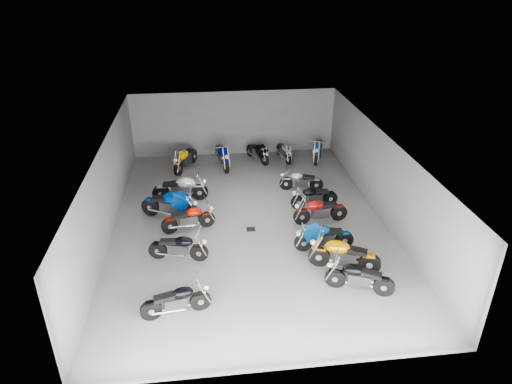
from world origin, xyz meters
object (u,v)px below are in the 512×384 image
at_px(motorcycle_left_d, 189,218).
at_px(motorcycle_right_d, 320,210).
at_px(motorcycle_left_e, 171,205).
at_px(drain_grate, 251,229).
at_px(motorcycle_right_b, 344,255).
at_px(motorcycle_right_e, 314,197).
at_px(motorcycle_left_f, 181,188).
at_px(motorcycle_left_c, 179,247).
at_px(motorcycle_back_c, 222,155).
at_px(motorcycle_back_b, 185,158).
at_px(motorcycle_back_f, 318,149).
at_px(motorcycle_left_a, 177,300).
at_px(motorcycle_back_d, 258,152).
at_px(motorcycle_back_e, 284,151).
at_px(motorcycle_right_a, 359,277).
at_px(motorcycle_right_f, 301,181).
at_px(motorcycle_right_c, 323,237).

distance_m(motorcycle_left_d, motorcycle_right_d, 4.83).
bearing_deg(motorcycle_left_e, drain_grate, 90.71).
relative_size(motorcycle_right_b, motorcycle_right_e, 1.12).
bearing_deg(motorcycle_right_e, motorcycle_left_f, 69.54).
distance_m(motorcycle_left_c, motorcycle_back_c, 7.69).
relative_size(motorcycle_left_e, motorcycle_back_b, 1.06).
distance_m(drain_grate, motorcycle_left_e, 3.19).
relative_size(motorcycle_left_c, motorcycle_right_b, 0.91).
relative_size(motorcycle_right_d, motorcycle_right_e, 1.08).
bearing_deg(motorcycle_back_f, motorcycle_left_a, 76.32).
height_order(motorcycle_left_f, motorcycle_back_d, motorcycle_left_f).
height_order(motorcycle_right_b, motorcycle_back_b, motorcycle_right_b).
relative_size(motorcycle_left_a, motorcycle_back_e, 1.06).
bearing_deg(motorcycle_back_e, motorcycle_back_d, -10.30).
bearing_deg(motorcycle_back_d, motorcycle_right_d, 79.91).
bearing_deg(motorcycle_right_a, motorcycle_left_c, 89.93).
bearing_deg(motorcycle_back_b, motorcycle_back_c, -152.60).
relative_size(motorcycle_left_a, motorcycle_left_c, 0.99).
height_order(motorcycle_left_a, motorcycle_right_a, motorcycle_right_a).
height_order(motorcycle_left_f, motorcycle_back_e, motorcycle_left_f).
height_order(motorcycle_back_c, motorcycle_back_f, motorcycle_back_c).
relative_size(motorcycle_left_e, motorcycle_back_f, 1.04).
bearing_deg(motorcycle_left_f, motorcycle_left_d, 11.85).
bearing_deg(motorcycle_back_c, motorcycle_left_e, 55.76).
bearing_deg(motorcycle_right_e, motorcycle_back_e, -3.63).
relative_size(motorcycle_left_c, motorcycle_back_b, 0.93).
xyz_separation_m(motorcycle_right_b, motorcycle_back_e, (-0.29, 9.09, -0.10)).
bearing_deg(motorcycle_right_a, motorcycle_back_d, 32.62).
distance_m(motorcycle_left_e, motorcycle_right_f, 5.66).
relative_size(motorcycle_right_a, motorcycle_back_d, 1.06).
bearing_deg(drain_grate, motorcycle_right_a, -54.22).
height_order(motorcycle_right_a, motorcycle_back_c, motorcycle_back_c).
distance_m(drain_grate, motorcycle_right_c, 2.82).
xyz_separation_m(motorcycle_left_f, motorcycle_back_b, (0.12, 3.17, -0.00)).
height_order(motorcycle_right_f, motorcycle_back_d, motorcycle_back_d).
relative_size(motorcycle_right_b, motorcycle_right_c, 1.06).
height_order(motorcycle_right_a, motorcycle_back_d, motorcycle_right_a).
relative_size(motorcycle_left_e, motorcycle_right_d, 1.06).
height_order(motorcycle_left_f, motorcycle_right_c, motorcycle_left_f).
bearing_deg(motorcycle_right_f, motorcycle_left_a, 156.79).
xyz_separation_m(motorcycle_right_a, motorcycle_right_f, (-0.31, 6.80, -0.04)).
bearing_deg(motorcycle_right_a, motorcycle_left_f, 62.58).
xyz_separation_m(motorcycle_right_b, motorcycle_right_e, (0.03, 4.15, -0.08)).
xyz_separation_m(motorcycle_back_c, motorcycle_back_f, (4.70, 0.32, -0.04)).
relative_size(motorcycle_left_e, motorcycle_back_d, 1.23).
bearing_deg(motorcycle_left_a, motorcycle_back_e, 145.29).
height_order(motorcycle_left_d, motorcycle_back_d, motorcycle_left_d).
relative_size(motorcycle_back_c, motorcycle_back_f, 1.11).
relative_size(motorcycle_left_c, motorcycle_left_f, 0.87).
bearing_deg(motorcycle_back_f, drain_grate, 75.49).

